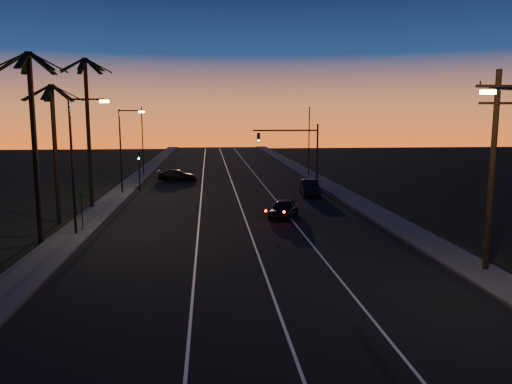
{
  "coord_description": "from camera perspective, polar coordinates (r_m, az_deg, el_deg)",
  "views": [
    {
      "loc": [
        -2.21,
        -13.06,
        7.77
      ],
      "look_at": [
        0.97,
        20.4,
        2.67
      ],
      "focal_mm": 35.0,
      "sensor_mm": 36.0,
      "label": 1
    }
  ],
  "objects": [
    {
      "name": "right_car",
      "position": [
        49.77,
        6.14,
        0.5
      ],
      "size": [
        2.0,
        4.79,
        1.54
      ],
      "color": "black",
      "rests_on": "road"
    },
    {
      "name": "far_pole_left",
      "position": [
        68.71,
        -12.84,
        5.68
      ],
      "size": [
        0.14,
        0.14,
        9.0
      ],
      "primitive_type": "cylinder",
      "color": "black",
      "rests_on": "ground"
    },
    {
      "name": "palm_far",
      "position": [
        44.21,
        -18.68,
        7.97
      ],
      "size": [
        4.25,
        4.16,
        12.53
      ],
      "color": "black",
      "rests_on": "ground"
    },
    {
      "name": "far_pole_right",
      "position": [
        66.47,
        6.07,
        5.76
      ],
      "size": [
        0.14,
        0.14,
        9.0
      ],
      "primitive_type": "cylinder",
      "color": "black",
      "rests_on": "ground"
    },
    {
      "name": "streetlight_left_far",
      "position": [
        51.83,
        -14.9,
        5.34
      ],
      "size": [
        2.55,
        0.26,
        8.5
      ],
      "color": "black",
      "rests_on": "ground"
    },
    {
      "name": "sidewalk_left",
      "position": [
        44.66,
        -16.96,
        -1.67
      ],
      "size": [
        2.4,
        170.0,
        0.16
      ],
      "primitive_type": "cube",
      "color": "#3D3D3B",
      "rests_on": "ground"
    },
    {
      "name": "lane_stripe_right",
      "position": [
        44.19,
        2.73,
        -1.49
      ],
      "size": [
        0.12,
        160.0,
        0.01
      ],
      "primitive_type": "cube",
      "color": "silver",
      "rests_on": "road"
    },
    {
      "name": "street_sign",
      "position": [
        35.66,
        -19.29,
        -1.74
      ],
      "size": [
        0.7,
        0.06,
        2.6
      ],
      "color": "black",
      "rests_on": "ground"
    },
    {
      "name": "lane_stripe_left",
      "position": [
        43.76,
        -6.38,
        -1.63
      ],
      "size": [
        0.12,
        160.0,
        0.01
      ],
      "primitive_type": "cube",
      "color": "silver",
      "rests_on": "road"
    },
    {
      "name": "sidewalk_right",
      "position": [
        45.76,
        11.7,
        -1.23
      ],
      "size": [
        2.4,
        170.0,
        0.16
      ],
      "primitive_type": "cube",
      "color": "#3D3D3B",
      "rests_on": "ground"
    },
    {
      "name": "palm_near",
      "position": [
        32.76,
        -24.09,
        6.66
      ],
      "size": [
        4.25,
        4.16,
        11.53
      ],
      "color": "black",
      "rests_on": "ground"
    },
    {
      "name": "lane_stripe_mid",
      "position": [
        43.84,
        -1.8,
        -1.56
      ],
      "size": [
        0.12,
        160.0,
        0.01
      ],
      "primitive_type": "cube",
      "color": "silver",
      "rests_on": "road"
    },
    {
      "name": "streetlight_left_near",
      "position": [
        34.22,
        -19.83,
        4.02
      ],
      "size": [
        2.55,
        0.26,
        9.0
      ],
      "color": "black",
      "rests_on": "ground"
    },
    {
      "name": "palm_mid",
      "position": [
        38.69,
        -22.05,
        5.75
      ],
      "size": [
        4.25,
        4.16,
        10.03
      ],
      "color": "black",
      "rests_on": "ground"
    },
    {
      "name": "road",
      "position": [
        43.81,
        -2.45,
        -1.59
      ],
      "size": [
        20.0,
        170.0,
        0.01
      ],
      "primitive_type": "cube",
      "color": "black",
      "rests_on": "ground"
    },
    {
      "name": "signal_mast",
      "position": [
        53.96,
        4.57,
        5.42
      ],
      "size": [
        7.1,
        0.41,
        7.0
      ],
      "color": "black",
      "rests_on": "ground"
    },
    {
      "name": "lead_car",
      "position": [
        38.69,
        3.2,
        -1.91
      ],
      "size": [
        3.3,
        4.79,
        1.39
      ],
      "color": "black",
      "rests_on": "road"
    },
    {
      "name": "utility_pole",
      "position": [
        27.0,
        25.4,
        2.58
      ],
      "size": [
        2.2,
        0.28,
        10.0
      ],
      "color": "black",
      "rests_on": "ground"
    },
    {
      "name": "cross_car",
      "position": [
        61.29,
        -8.99,
        1.9
      ],
      "size": [
        4.76,
        1.94,
        1.38
      ],
      "color": "black",
      "rests_on": "road"
    },
    {
      "name": "signal_post",
      "position": [
        53.77,
        -13.22,
        3.19
      ],
      "size": [
        0.28,
        0.37,
        4.2
      ],
      "color": "black",
      "rests_on": "ground"
    }
  ]
}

